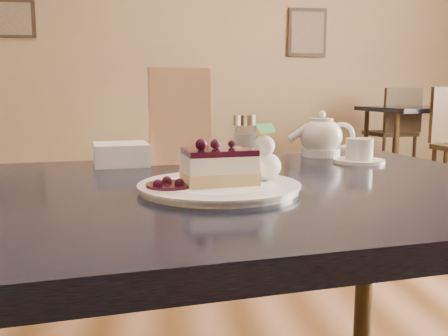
{
  "coord_description": "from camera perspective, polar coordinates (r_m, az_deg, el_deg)",
  "views": [
    {
      "loc": [
        0.12,
        -0.84,
        0.92
      ],
      "look_at": [
        0.21,
        -0.08,
        0.8
      ],
      "focal_mm": 40.0,
      "sensor_mm": 36.0,
      "label": 1
    }
  ],
  "objects": [
    {
      "name": "cheesecake_slice",
      "position": [
        0.85,
        -0.57,
        0.16
      ],
      "size": [
        0.13,
        0.1,
        0.06
      ],
      "rotation": [
        0.0,
        0.0,
        0.16
      ],
      "color": "#E8BE7C",
      "rests_on": "dessert_plate"
    },
    {
      "name": "berry_sauce",
      "position": [
        0.83,
        -6.18,
        -1.97
      ],
      "size": [
        0.08,
        0.08,
        0.01
      ],
      "primitive_type": "cylinder",
      "color": "black",
      "rests_on": "dessert_plate"
    },
    {
      "name": "tea_set",
      "position": [
        1.31,
        11.82,
        3.09
      ],
      "size": [
        0.22,
        0.25,
        0.11
      ],
      "color": "white",
      "rests_on": "main_table"
    },
    {
      "name": "menu_card",
      "position": [
        1.17,
        -5.08,
        5.88
      ],
      "size": [
        0.14,
        0.05,
        0.22
      ],
      "primitive_type": "cube",
      "rotation": [
        0.0,
        0.0,
        0.16
      ],
      "color": "beige",
      "rests_on": "main_table"
    },
    {
      "name": "dessert_plate",
      "position": [
        0.85,
        -0.57,
        -2.21
      ],
      "size": [
        0.27,
        0.27,
        0.01
      ],
      "primitive_type": "cylinder",
      "color": "white",
      "rests_on": "main_table"
    },
    {
      "name": "bg_table_far_right",
      "position": [
        5.17,
        21.62,
        -1.33
      ],
      "size": [
        1.14,
        1.89,
        1.25
      ],
      "rotation": [
        0.0,
        0.0,
        0.14
      ],
      "color": "black",
      "rests_on": "ground"
    },
    {
      "name": "napkin_stack",
      "position": [
        1.17,
        -11.69,
        1.57
      ],
      "size": [
        0.14,
        0.14,
        0.05
      ],
      "primitive_type": "cube",
      "rotation": [
        0.0,
        0.0,
        0.16
      ],
      "color": "white",
      "rests_on": "main_table"
    },
    {
      "name": "whipped_cream",
      "position": [
        0.88,
        4.6,
        0.24
      ],
      "size": [
        0.06,
        0.06,
        0.05
      ],
      "color": "white",
      "rests_on": "dessert_plate"
    },
    {
      "name": "main_table",
      "position": [
        0.92,
        -1.41,
        -6.84
      ],
      "size": [
        1.32,
        0.99,
        0.75
      ],
      "rotation": [
        0.0,
        0.0,
        0.16
      ],
      "color": "black",
      "rests_on": "ground"
    },
    {
      "name": "sugar_shaker",
      "position": [
        1.25,
        2.4,
        3.64
      ],
      "size": [
        0.06,
        0.06,
        0.11
      ],
      "color": "white",
      "rests_on": "main_table"
    }
  ]
}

